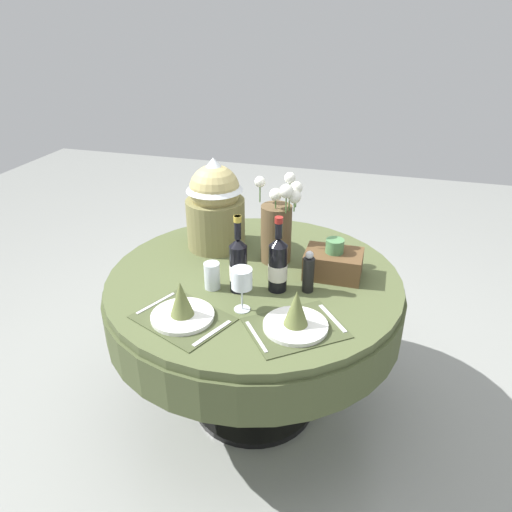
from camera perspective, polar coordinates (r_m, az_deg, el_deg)
The scene contains 12 objects.
ground at distance 2.56m, azimuth -0.21°, elevation -16.88°, with size 8.00×8.00×0.00m, color gray.
dining_table at distance 2.18m, azimuth -0.23°, elevation -5.41°, with size 1.31×1.31×0.74m.
place_setting_left at distance 1.83m, azimuth -8.81°, elevation -6.16°, with size 0.42×0.37×0.16m.
place_setting_right at distance 1.76m, azimuth 4.77°, elevation -7.33°, with size 0.43×0.41×0.16m.
flower_vase at distance 2.16m, azimuth 2.56°, elevation 3.45°, with size 0.22×0.17×0.44m.
wine_bottle_left at distance 1.94m, azimuth -2.12°, elevation -1.00°, with size 0.07×0.07×0.33m.
wine_bottle_centre at distance 1.95m, azimuth 2.62°, elevation -0.94°, with size 0.08×0.08×0.33m.
wine_glass_right at distance 1.81m, azimuth -1.71°, elevation -2.83°, with size 0.08×0.08×0.18m.
tumbler_near_right at distance 2.00m, azimuth -5.26°, elevation -2.34°, with size 0.07×0.07×0.12m, color silver.
pepper_mill at distance 1.97m, azimuth 6.27°, elevation -2.02°, with size 0.05×0.05×0.18m.
gift_tub_back_left at distance 2.29m, azimuth -4.91°, elevation 6.57°, with size 0.28×0.28×0.44m.
woven_basket_side_right at distance 2.11m, azimuth 9.20°, elevation -0.78°, with size 0.24×0.17×0.17m.
Camera 1 is at (0.51, -1.76, 1.79)m, focal length 33.58 mm.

